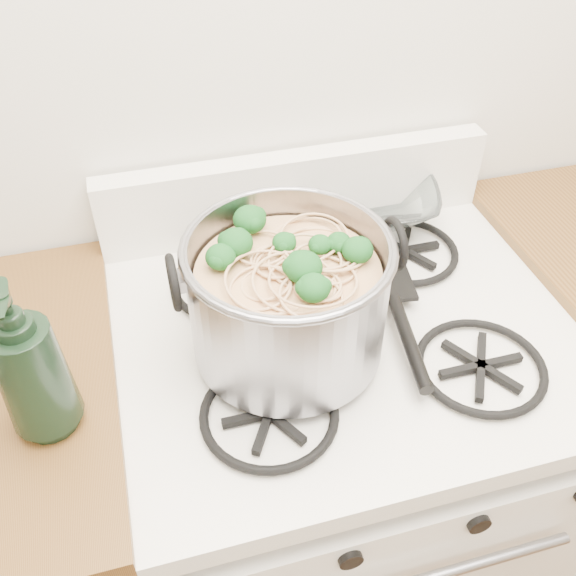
{
  "coord_description": "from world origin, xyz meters",
  "views": [
    {
      "loc": [
        -0.3,
        0.56,
        1.67
      ],
      "look_at": [
        -0.11,
        1.23,
        1.04
      ],
      "focal_mm": 40.0,
      "sensor_mm": 36.0,
      "label": 1
    }
  ],
  "objects_px": {
    "gas_range": "(333,479)",
    "stock_pot": "(288,299)",
    "bottle": "(28,362)",
    "spatula": "(386,277)",
    "glass_bowl": "(367,206)"
  },
  "relations": [
    {
      "from": "gas_range",
      "to": "stock_pot",
      "type": "relative_size",
      "value": 2.75
    },
    {
      "from": "gas_range",
      "to": "bottle",
      "type": "distance_m",
      "value": 0.78
    },
    {
      "from": "gas_range",
      "to": "spatula",
      "type": "xyz_separation_m",
      "value": [
        0.1,
        0.07,
        0.5
      ]
    },
    {
      "from": "spatula",
      "to": "bottle",
      "type": "height_order",
      "value": "bottle"
    },
    {
      "from": "spatula",
      "to": "bottle",
      "type": "relative_size",
      "value": 1.22
    },
    {
      "from": "spatula",
      "to": "glass_bowl",
      "type": "xyz_separation_m",
      "value": [
        0.05,
        0.21,
        0.0
      ]
    },
    {
      "from": "gas_range",
      "to": "glass_bowl",
      "type": "bearing_deg",
      "value": 63.12
    },
    {
      "from": "glass_bowl",
      "to": "bottle",
      "type": "relative_size",
      "value": 0.42
    },
    {
      "from": "glass_bowl",
      "to": "bottle",
      "type": "height_order",
      "value": "bottle"
    },
    {
      "from": "gas_range",
      "to": "spatula",
      "type": "height_order",
      "value": "spatula"
    },
    {
      "from": "gas_range",
      "to": "glass_bowl",
      "type": "distance_m",
      "value": 0.59
    },
    {
      "from": "gas_range",
      "to": "spatula",
      "type": "bearing_deg",
      "value": 35.07
    },
    {
      "from": "stock_pot",
      "to": "glass_bowl",
      "type": "distance_m",
      "value": 0.41
    },
    {
      "from": "bottle",
      "to": "glass_bowl",
      "type": "bearing_deg",
      "value": 26.0
    },
    {
      "from": "stock_pot",
      "to": "glass_bowl",
      "type": "height_order",
      "value": "stock_pot"
    }
  ]
}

